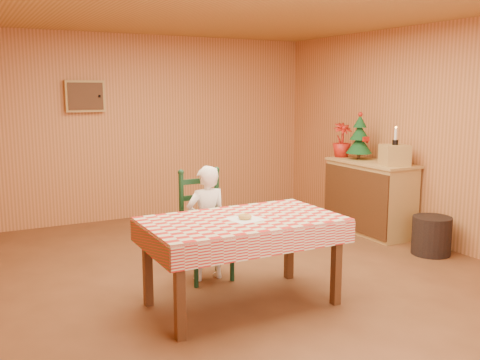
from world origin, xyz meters
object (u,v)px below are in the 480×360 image
Objects in this scene: dining_table at (242,227)px; ladder_chair at (204,228)px; christmas_tree at (360,138)px; seated_child at (207,223)px; shelf_unit at (370,197)px; storage_bin at (431,236)px; crate at (395,155)px.

ladder_chair is (-0.00, 0.79, -0.18)m from dining_table.
dining_table is at bearing -148.66° from christmas_tree.
seated_child is 0.91× the size of shelf_unit.
dining_table is 1.47× the size of seated_child.
ladder_chair is 0.08m from seated_child.
ladder_chair reaches higher than storage_bin.
christmas_tree reaches higher than shelf_unit.
crate reaches higher than seated_child.
shelf_unit is at bearing -166.93° from seated_child.
ladder_chair is 0.87× the size of shelf_unit.
crate is 0.70× the size of storage_bin.
seated_child is 1.81× the size of christmas_tree.
seated_child is 2.61× the size of storage_bin.
shelf_unit reaches higher than dining_table.
dining_table is at bearing -160.27° from crate.
seated_child is at bearing -175.59° from crate.
crate is at bearing -90.00° from christmas_tree.
shelf_unit is 1.09m from storage_bin.
crate is (2.59, 0.14, 0.55)m from ladder_chair.
shelf_unit is at bearing 88.88° from storage_bin.
storage_bin is (-0.03, -1.31, -1.00)m from christmas_tree.
shelf_unit is (2.59, 1.33, -0.22)m from dining_table.
storage_bin is at bearing 5.93° from dining_table.
shelf_unit is 4.13× the size of crate.
dining_table is 2.62m from storage_bin.
storage_bin is (2.56, -0.52, -0.29)m from ladder_chair.
ladder_chair reaches higher than shelf_unit.
crate is (0.01, -0.40, 0.59)m from shelf_unit.
christmas_tree is at bearing -161.86° from seated_child.
ladder_chair is 2.66m from crate.
shelf_unit reaches higher than storage_bin.
christmas_tree is at bearing 88.02° from shelf_unit.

